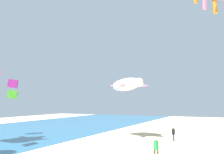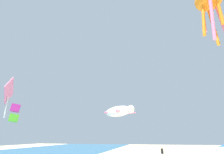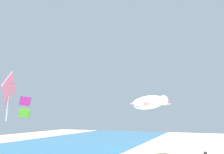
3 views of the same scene
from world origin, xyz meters
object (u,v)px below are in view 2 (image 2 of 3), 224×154
at_px(kite_box_magenta, 15,113).
at_px(kite_turtle_white, 119,111).
at_px(person_beachcomber, 162,152).
at_px(kite_diamond_pink, 9,92).
at_px(kite_octopus_orange, 209,3).

relative_size(kite_box_magenta, kite_turtle_white, 0.46).
height_order(person_beachcomber, kite_box_magenta, kite_box_magenta).
xyz_separation_m(kite_diamond_pink, kite_box_magenta, (7.96, 5.74, -1.09)).
relative_size(kite_diamond_pink, kite_turtle_white, 0.73).
bearing_deg(kite_box_magenta, kite_octopus_orange, 36.11).
distance_m(person_beachcomber, kite_box_magenta, 22.35).
bearing_deg(kite_octopus_orange, kite_box_magenta, -146.30).
distance_m(kite_box_magenta, kite_octopus_orange, 28.93).
xyz_separation_m(kite_octopus_orange, kite_turtle_white, (12.81, 11.64, -8.68)).
bearing_deg(kite_diamond_pink, kite_box_magenta, 2.54).
bearing_deg(person_beachcomber, kite_box_magenta, -76.95).
height_order(person_beachcomber, kite_octopus_orange, kite_octopus_orange).
bearing_deg(kite_diamond_pink, person_beachcomber, -83.69).
distance_m(kite_diamond_pink, kite_turtle_white, 16.49).
xyz_separation_m(kite_diamond_pink, kite_octopus_orange, (0.93, -20.75, 8.16)).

